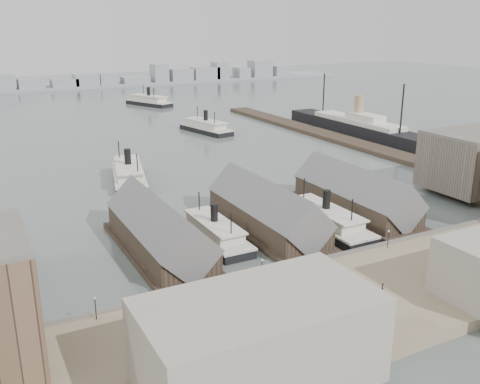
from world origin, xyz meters
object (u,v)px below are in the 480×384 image
horse_cart_left (209,313)px  horse_cart_right (472,262)px  ferry_docked_west (214,232)px  ocean_steamer (358,127)px  horse_cart_center (344,294)px

horse_cart_left → horse_cart_right: horse_cart_right is taller
ferry_docked_west → horse_cart_right: (36.34, -38.59, 0.71)m
horse_cart_left → horse_cart_right: 52.90m
ferry_docked_west → horse_cart_right: 53.01m
ocean_steamer → horse_cart_left: (-121.17, -110.06, -0.92)m
ocean_steamer → horse_cart_left: bearing=-137.8°
horse_cart_left → horse_cart_center: size_ratio=0.90×
ocean_steamer → horse_cart_right: ocean_steamer is taller
ocean_steamer → horse_cart_left: ocean_steamer is taller
horse_cart_left → horse_cart_center: horse_cart_center is taller
ferry_docked_west → ocean_steamer: (105.00, 77.83, 1.55)m
ocean_steamer → horse_cart_right: size_ratio=18.25×
ferry_docked_west → horse_cart_left: bearing=-116.6°
ocean_steamer → horse_cart_right: (-68.66, -116.42, -0.84)m
ocean_steamer → horse_cart_left: size_ratio=18.82×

